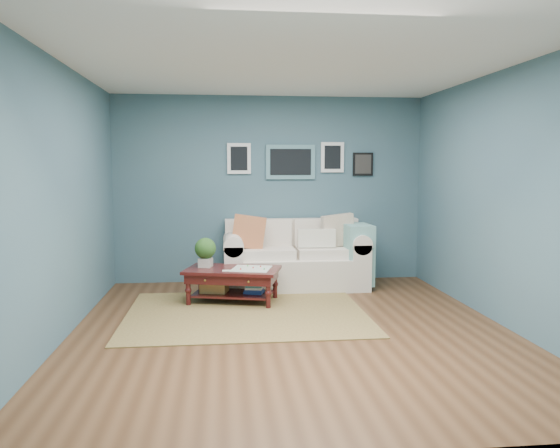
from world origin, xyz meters
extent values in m
plane|color=brown|center=(0.00, 0.00, 0.00)|extent=(5.00, 5.00, 0.00)
plane|color=white|center=(0.00, 0.00, 2.70)|extent=(5.00, 5.00, 0.00)
cube|color=#395768|center=(0.00, 2.50, 1.35)|extent=(4.50, 0.02, 2.70)
cube|color=#395768|center=(0.00, -2.50, 1.35)|extent=(4.50, 0.02, 2.70)
cube|color=#395768|center=(-2.25, 0.00, 1.35)|extent=(0.02, 5.00, 2.70)
cube|color=#395768|center=(2.25, 0.00, 1.35)|extent=(0.02, 5.00, 2.70)
cube|color=slate|center=(0.30, 2.48, 1.75)|extent=(0.72, 0.03, 0.50)
cube|color=black|center=(0.30, 2.46, 1.75)|extent=(0.60, 0.01, 0.38)
cube|color=white|center=(-0.45, 2.48, 1.80)|extent=(0.34, 0.03, 0.44)
cube|color=white|center=(0.92, 2.48, 1.82)|extent=(0.34, 0.03, 0.44)
cube|color=black|center=(1.38, 2.48, 1.72)|extent=(0.30, 0.03, 0.34)
cube|color=brown|center=(-0.44, 0.67, 0.01)|extent=(2.72, 2.18, 0.01)
cube|color=white|center=(0.30, 1.99, 0.22)|extent=(1.47, 0.91, 0.43)
cube|color=white|center=(0.30, 2.34, 0.68)|extent=(1.92, 0.23, 0.50)
cube|color=white|center=(-0.56, 1.99, 0.32)|extent=(0.25, 0.91, 0.64)
cube|color=white|center=(1.16, 1.99, 0.32)|extent=(0.25, 0.91, 0.64)
cylinder|color=white|center=(-0.56, 1.99, 0.64)|extent=(0.27, 0.91, 0.27)
cylinder|color=white|center=(1.16, 1.99, 0.64)|extent=(0.27, 0.91, 0.27)
cube|color=white|center=(-0.09, 1.93, 0.50)|extent=(0.74, 0.58, 0.13)
cube|color=white|center=(0.69, 1.93, 0.50)|extent=(0.74, 0.58, 0.13)
cube|color=white|center=(-0.09, 2.22, 0.75)|extent=(0.74, 0.12, 0.37)
cube|color=white|center=(0.69, 2.22, 0.75)|extent=(0.74, 0.12, 0.37)
cube|color=#D46339|center=(-0.34, 1.94, 0.80)|extent=(0.50, 0.18, 0.49)
cube|color=beige|center=(0.92, 2.01, 0.80)|extent=(0.49, 0.19, 0.48)
cube|color=beige|center=(0.59, 1.89, 0.70)|extent=(0.52, 0.12, 0.25)
cube|color=#81C5BC|center=(1.16, 1.87, 0.48)|extent=(0.35, 0.57, 0.83)
cube|color=black|center=(-0.58, 1.22, 0.41)|extent=(1.27, 0.93, 0.04)
cube|color=black|center=(-0.58, 1.22, 0.33)|extent=(1.18, 0.84, 0.11)
cube|color=black|center=(-0.58, 1.22, 0.11)|extent=(1.06, 0.72, 0.02)
sphere|color=gold|center=(-0.91, 0.99, 0.33)|extent=(0.03, 0.03, 0.03)
sphere|color=gold|center=(-0.40, 0.86, 0.33)|extent=(0.03, 0.03, 0.03)
cylinder|color=black|center=(-1.12, 1.10, 0.19)|extent=(0.06, 0.06, 0.39)
cylinder|color=black|center=(-0.17, 0.85, 0.19)|extent=(0.06, 0.06, 0.39)
cylinder|color=black|center=(-0.99, 1.59, 0.19)|extent=(0.06, 0.06, 0.39)
cylinder|color=black|center=(-0.04, 1.34, 0.19)|extent=(0.06, 0.06, 0.39)
cube|color=beige|center=(-0.92, 1.36, 0.48)|extent=(0.19, 0.19, 0.11)
sphere|color=#1E4A13|center=(-0.92, 1.36, 0.66)|extent=(0.27, 0.27, 0.27)
cube|color=white|center=(-0.35, 1.16, 0.43)|extent=(0.56, 0.56, 0.01)
cube|color=olive|center=(-0.81, 1.28, 0.21)|extent=(0.37, 0.30, 0.19)
cube|color=navy|center=(-0.32, 1.17, 0.17)|extent=(0.26, 0.22, 0.11)
camera|label=1|loc=(-0.70, -5.47, 1.68)|focal=35.00mm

